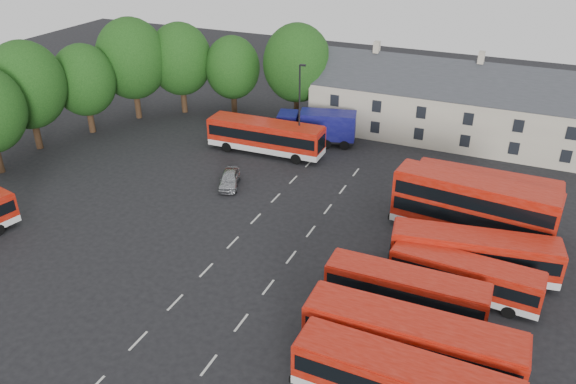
% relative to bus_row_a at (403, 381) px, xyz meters
% --- Properties ---
extents(ground, '(140.00, 140.00, 0.00)m').
position_rel_bus_row_a_xyz_m(ground, '(-15.90, 8.53, -1.97)').
color(ground, black).
rests_on(ground, ground).
extents(lane_markings, '(5.15, 33.80, 0.01)m').
position_rel_bus_row_a_xyz_m(lane_markings, '(-13.40, 10.53, -1.96)').
color(lane_markings, beige).
rests_on(lane_markings, ground).
extents(treeline, '(29.92, 32.59, 12.01)m').
position_rel_bus_row_a_xyz_m(treeline, '(-36.64, 27.90, 4.71)').
color(treeline, black).
rests_on(treeline, ground).
extents(terrace_houses, '(35.70, 7.13, 10.06)m').
position_rel_bus_row_a_xyz_m(terrace_houses, '(-1.90, 38.53, 1.89)').
color(terrace_houses, beige).
rests_on(terrace_houses, ground).
extents(bus_row_a, '(11.63, 2.88, 3.28)m').
position_rel_bus_row_a_xyz_m(bus_row_a, '(0.00, 0.00, 0.00)').
color(bus_row_a, silver).
rests_on(bus_row_a, ground).
extents(bus_row_b, '(12.27, 3.04, 3.46)m').
position_rel_bus_row_a_xyz_m(bus_row_b, '(-0.32, 3.18, 0.11)').
color(bus_row_b, silver).
rests_on(bus_row_b, ground).
extents(bus_row_c, '(10.35, 2.51, 2.92)m').
position_rel_bus_row_a_xyz_m(bus_row_c, '(-1.73, 7.90, -0.21)').
color(bus_row_c, silver).
rests_on(bus_row_c, ground).
extents(bus_row_d, '(10.01, 2.89, 2.80)m').
position_rel_bus_row_a_xyz_m(bus_row_d, '(1.51, 11.13, -0.29)').
color(bus_row_d, silver).
rests_on(bus_row_d, ground).
extents(bus_row_e, '(11.74, 4.41, 3.24)m').
position_rel_bus_row_a_xyz_m(bus_row_e, '(1.73, 13.84, -0.02)').
color(bus_row_e, silver).
rests_on(bus_row_e, ground).
extents(bus_dd_south, '(12.48, 4.03, 5.03)m').
position_rel_bus_row_a_xyz_m(bus_dd_south, '(0.88, 18.78, 0.89)').
color(bus_dd_south, silver).
rests_on(bus_dd_south, ground).
extents(bus_dd_north, '(11.19, 2.71, 4.58)m').
position_rel_bus_row_a_xyz_m(bus_dd_north, '(1.51, 21.28, 0.64)').
color(bus_dd_north, silver).
rests_on(bus_dd_north, ground).
extents(bus_north, '(12.37, 3.14, 3.48)m').
position_rel_bus_row_a_xyz_m(bus_north, '(-21.01, 27.14, 0.12)').
color(bus_north, silver).
rests_on(bus_north, ground).
extents(box_truck, '(8.71, 4.55, 3.64)m').
position_rel_bus_row_a_xyz_m(box_truck, '(-16.97, 31.75, 0.08)').
color(box_truck, black).
rests_on(box_truck, ground).
extents(silver_car, '(3.19, 4.63, 1.46)m').
position_rel_bus_row_a_xyz_m(silver_car, '(-20.84, 18.98, -1.24)').
color(silver_car, '#989A9F').
rests_on(silver_car, ground).
extents(lamppost, '(0.68, 0.30, 9.76)m').
position_rel_bus_row_a_xyz_m(lamppost, '(-17.44, 27.69, 3.24)').
color(lamppost, black).
rests_on(lamppost, ground).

